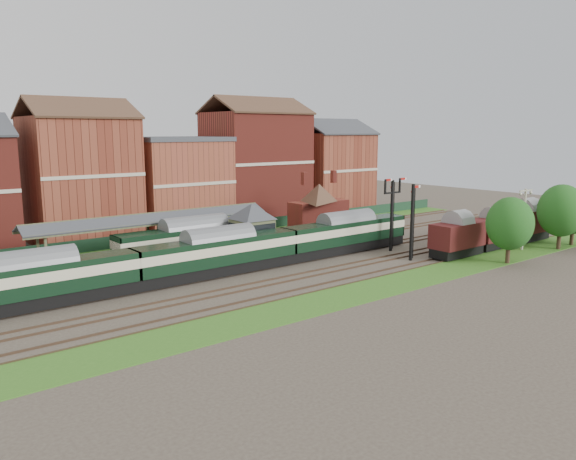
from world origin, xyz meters
TOP-DOWN VIEW (x-y plane):
  - ground at (0.00, 0.00)m, footprint 160.00×160.00m
  - grass_back at (0.00, 16.00)m, footprint 90.00×4.50m
  - grass_front at (0.00, -12.00)m, footprint 90.00×5.00m
  - fence at (0.00, 18.00)m, footprint 90.00×0.12m
  - platform at (-5.00, 9.75)m, footprint 55.00×3.40m
  - signal_box at (-3.00, 3.25)m, footprint 5.40×5.40m
  - brick_hut at (5.00, 3.25)m, footprint 3.20×2.64m
  - station_building at (12.00, 9.75)m, footprint 8.10×8.10m
  - canopy at (-11.00, 9.75)m, footprint 26.00×3.89m
  - semaphore_bracket at (12.04, -2.50)m, footprint 3.60×0.25m
  - semaphore_siding at (10.02, -7.00)m, footprint 1.23×0.25m
  - yard_lamp at (24.00, -11.50)m, footprint 2.60×0.22m
  - town_backdrop at (-0.18, 25.00)m, footprint 69.00×10.00m
  - dmu_train at (-9.03, 0.00)m, footprint 49.48×2.60m
  - platform_railcar at (-7.93, 6.50)m, footprint 16.87×2.66m
  - goods_van_a at (15.16, -9.00)m, footprint 6.46×2.80m
  - goods_van_b at (22.13, -9.00)m, footprint 6.21×2.69m
  - goods_van_c at (29.30, -9.00)m, footprint 6.81×2.95m
  - tree_near at (27.58, -13.94)m, footprint 5.17×5.17m
  - tree_mid at (31.20, -13.72)m, footprint 4.68×4.68m
  - tree_far at (16.62, -14.07)m, footprint 4.68×4.68m

SIDE VIEW (x-z plane):
  - ground at x=0.00m, z-range 0.00..0.00m
  - grass_back at x=0.00m, z-range 0.00..0.06m
  - grass_front at x=0.00m, z-range 0.00..0.06m
  - platform at x=-5.00m, z-range 0.00..1.00m
  - fence at x=0.00m, z-range 0.00..1.50m
  - brick_hut at x=5.00m, z-range -0.28..2.67m
  - goods_van_b at x=22.13m, z-range 0.25..4.02m
  - goods_van_a at x=15.16m, z-range 0.26..4.17m
  - dmu_train at x=-9.03m, z-range 0.34..4.14m
  - platform_railcar at x=-7.93m, z-range 0.34..4.22m
  - goods_van_c at x=29.30m, z-range 0.26..4.40m
  - signal_box at x=-3.00m, z-range 0.19..6.19m
  - station_building at x=12.00m, z-range 1.01..6.91m
  - yard_lamp at x=24.00m, z-range 0.49..7.49m
  - tree_mid at x=31.20m, z-range 0.69..7.48m
  - tree_far at x=16.62m, z-range 0.71..7.54m
  - semaphore_siding at x=10.02m, z-range 0.16..8.16m
  - tree_near at x=27.58m, z-range 0.75..8.22m
  - canopy at x=-11.00m, z-range 2.54..6.62m
  - semaphore_bracket at x=12.04m, z-range 0.54..8.72m
  - town_backdrop at x=-0.18m, z-range -1.00..15.00m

